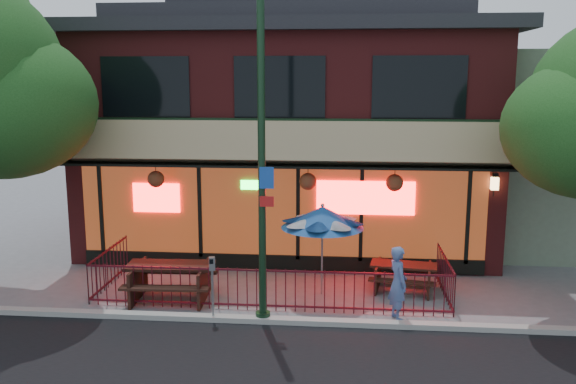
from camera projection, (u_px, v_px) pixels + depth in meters
name	position (u px, v px, depth m)	size (l,w,h in m)	color
ground	(265.00, 314.00, 13.73)	(80.00, 80.00, 0.00)	gray
curb	(262.00, 320.00, 13.23)	(80.00, 0.25, 0.12)	#999993
restaurant_building	(292.00, 112.00, 19.93)	(12.96, 9.49, 8.05)	maroon
neighbor_building	(568.00, 147.00, 19.91)	(6.00, 7.00, 6.00)	gray
patio_fence	(268.00, 280.00, 14.11)	(8.44, 2.62, 1.00)	#4C101B
street_light	(262.00, 179.00, 12.76)	(0.43, 0.32, 7.00)	black
picnic_table_left	(171.00, 276.00, 14.52)	(2.13, 1.67, 0.88)	black
picnic_table_right	(403.00, 273.00, 15.15)	(1.79, 1.48, 0.69)	#381C13
patio_umbrella	(322.00, 217.00, 14.62)	(2.00, 2.00, 2.28)	gray
pedestrian	(398.00, 283.00, 13.29)	(0.60, 0.40, 1.65)	#4F679F
parking_meter_near	(212.00, 278.00, 13.18)	(0.15, 0.14, 1.44)	#909498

